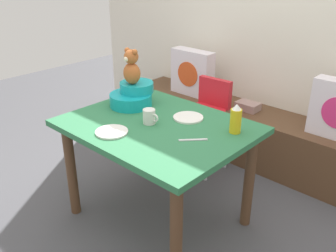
{
  "coord_description": "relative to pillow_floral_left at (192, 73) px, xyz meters",
  "views": [
    {
      "loc": [
        1.52,
        -1.54,
        1.72
      ],
      "look_at": [
        0.0,
        0.1,
        0.69
      ],
      "focal_mm": 39.76,
      "sensor_mm": 36.0,
      "label": 1
    }
  ],
  "objects": [
    {
      "name": "dinner_plate_far",
      "position": [
        0.57,
        -1.47,
        0.07
      ],
      "size": [
        0.2,
        0.2,
        0.01
      ],
      "primitive_type": "cylinder",
      "color": "white",
      "rests_on": "dining_table"
    },
    {
      "name": "book_stack",
      "position": [
        0.63,
        0.02,
        -0.19
      ],
      "size": [
        0.2,
        0.14,
        0.07
      ],
      "primitive_type": "cube",
      "color": "gray",
      "rests_on": "window_bench"
    },
    {
      "name": "highchair",
      "position": [
        0.49,
        -0.42,
        -0.16
      ],
      "size": [
        0.34,
        0.46,
        0.79
      ],
      "color": "red",
      "rests_on": "ground_plane"
    },
    {
      "name": "ketchup_bottle",
      "position": [
        1.12,
        -0.96,
        0.15
      ],
      "size": [
        0.07,
        0.07,
        0.18
      ],
      "color": "gold",
      "rests_on": "dining_table"
    },
    {
      "name": "window_bench",
      "position": [
        0.68,
        0.02,
        -0.45
      ],
      "size": [
        2.6,
        0.44,
        0.46
      ],
      "primitive_type": "cube",
      "color": "brown",
      "rests_on": "ground_plane"
    },
    {
      "name": "pillow_floral_left",
      "position": [
        0.0,
        0.0,
        0.0
      ],
      "size": [
        0.44,
        0.15,
        0.44
      ],
      "color": "silver",
      "rests_on": "window_bench"
    },
    {
      "name": "back_wall",
      "position": [
        0.68,
        0.29,
        0.62
      ],
      "size": [
        4.4,
        0.1,
        2.6
      ],
      "primitive_type": "cube",
      "color": "silver",
      "rests_on": "ground_plane"
    },
    {
      "name": "teddy_bear",
      "position": [
        0.32,
        -1.07,
        0.34
      ],
      "size": [
        0.13,
        0.12,
        0.25
      ],
      "color": "#AE5A2A",
      "rests_on": "infant_seat_teal"
    },
    {
      "name": "table_fork",
      "position": [
        1.0,
        -1.21,
        0.06
      ],
      "size": [
        0.13,
        0.14,
        0.01
      ],
      "primitive_type": "cube",
      "rotation": [
        0.0,
        0.0,
        2.4
      ],
      "color": "silver",
      "rests_on": "dining_table"
    },
    {
      "name": "ground_plane",
      "position": [
        0.68,
        -1.19,
        -0.68
      ],
      "size": [
        8.0,
        8.0,
        0.0
      ],
      "primitive_type": "plane",
      "color": "#4C4C51"
    },
    {
      "name": "dining_table",
      "position": [
        0.68,
        -1.19,
        -0.05
      ],
      "size": [
        1.16,
        0.91,
        0.74
      ],
      "color": "#2D7247",
      "rests_on": "ground_plane"
    },
    {
      "name": "coffee_mug",
      "position": [
        0.64,
        -1.22,
        0.11
      ],
      "size": [
        0.12,
        0.08,
        0.09
      ],
      "color": "silver",
      "rests_on": "dining_table"
    },
    {
      "name": "dinner_plate_near",
      "position": [
        0.77,
        -0.99,
        0.07
      ],
      "size": [
        0.2,
        0.2,
        0.01
      ],
      "primitive_type": "cylinder",
      "color": "white",
      "rests_on": "dining_table"
    },
    {
      "name": "infant_seat_teal",
      "position": [
        0.32,
        -1.07,
        0.13
      ],
      "size": [
        0.3,
        0.33,
        0.16
      ],
      "color": "#129CA4",
      "rests_on": "dining_table"
    }
  ]
}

